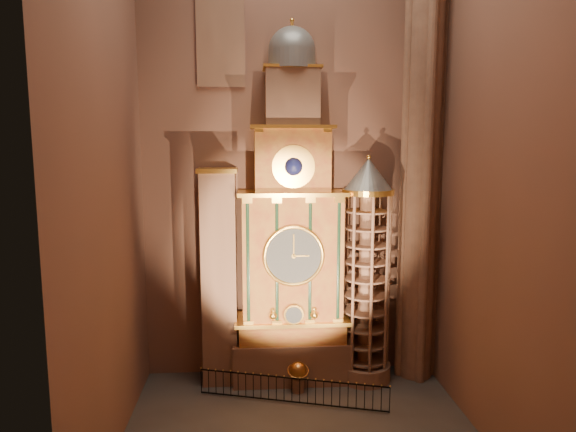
{
  "coord_description": "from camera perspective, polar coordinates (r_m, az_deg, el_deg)",
  "views": [
    {
      "loc": [
        -1.92,
        -18.52,
        11.33
      ],
      "look_at": [
        -0.33,
        3.0,
        8.26
      ],
      "focal_mm": 32.0,
      "sensor_mm": 36.0,
      "label": 1
    }
  ],
  "objects": [
    {
      "name": "astronomical_clock",
      "position": [
        24.01,
        0.43,
        -3.07
      ],
      "size": [
        5.6,
        2.41,
        16.7
      ],
      "color": "#8C634C",
      "rests_on": "floor"
    },
    {
      "name": "stair_turret",
      "position": [
        24.6,
        8.68,
        -6.26
      ],
      "size": [
        2.5,
        2.5,
        10.8
      ],
      "color": "#8C634C",
      "rests_on": "floor"
    },
    {
      "name": "gothic_pier",
      "position": [
        24.85,
        14.71,
        7.08
      ],
      "size": [
        2.04,
        2.04,
        22.0
      ],
      "color": "#8C634C",
      "rests_on": "floor"
    },
    {
      "name": "iron_railing",
      "position": [
        23.65,
        0.43,
        -18.8
      ],
      "size": [
        8.08,
        2.39,
        1.15
      ],
      "color": "black",
      "rests_on": "floor"
    },
    {
      "name": "celestial_globe",
      "position": [
        24.56,
        1.13,
        -17.13
      ],
      "size": [
        1.03,
        0.98,
        1.44
      ],
      "color": "#8C634C",
      "rests_on": "floor"
    },
    {
      "name": "wall_back",
      "position": [
        24.59,
        0.24,
        7.33
      ],
      "size": [
        22.0,
        0.0,
        22.0
      ],
      "primitive_type": "plane",
      "rotation": [
        1.57,
        0.0,
        0.0
      ],
      "color": "#8E5D4C",
      "rests_on": "floor"
    },
    {
      "name": "portrait_tower",
      "position": [
        24.34,
        -7.63,
        -6.68
      ],
      "size": [
        1.8,
        1.6,
        10.2
      ],
      "color": "#8C634C",
      "rests_on": "floor"
    },
    {
      "name": "wall_left",
      "position": [
        19.2,
        -19.72,
        6.65
      ],
      "size": [
        0.0,
        22.0,
        22.0
      ],
      "primitive_type": "plane",
      "rotation": [
        1.57,
        0.0,
        1.57
      ],
      "color": "#8E5D4C",
      "rests_on": "floor"
    },
    {
      "name": "wall_right",
      "position": [
        20.55,
        21.63,
        6.62
      ],
      "size": [
        0.0,
        22.0,
        22.0
      ],
      "primitive_type": "plane",
      "rotation": [
        1.57,
        0.0,
        -1.57
      ],
      "color": "#8E5D4C",
      "rests_on": "floor"
    },
    {
      "name": "stained_glass_window",
      "position": [
        25.01,
        -7.53,
        19.97
      ],
      "size": [
        2.2,
        0.14,
        5.2
      ],
      "color": "navy",
      "rests_on": "wall_back"
    }
  ]
}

